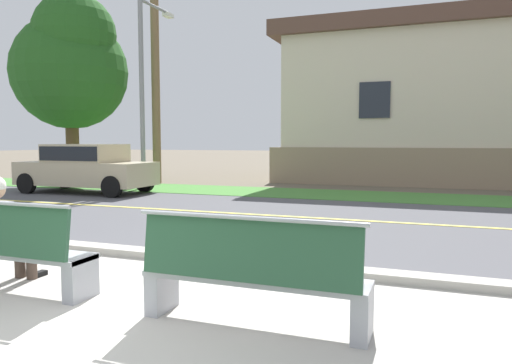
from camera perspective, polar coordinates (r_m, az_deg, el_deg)
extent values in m
plane|color=#665B4C|center=(11.71, 6.06, -3.10)|extent=(140.00, 140.00, 0.00)
cube|color=#B7B2A8|center=(4.89, -17.25, -14.61)|extent=(44.00, 3.60, 0.01)
cube|color=#ADA89E|center=(6.46, -6.54, -9.17)|extent=(44.00, 0.30, 0.11)
cube|color=#515156|center=(10.27, 3.99, -4.18)|extent=(52.00, 8.00, 0.01)
cube|color=#E0CC4C|center=(10.27, 3.99, -4.15)|extent=(48.00, 0.14, 0.01)
cube|color=#478438|center=(14.65, 9.00, -1.49)|extent=(48.00, 2.80, 0.02)
cube|color=#9EA0A8|center=(5.25, -20.32, -10.85)|extent=(0.14, 0.40, 0.45)
cube|color=#9EA0A8|center=(5.84, -27.46, -7.48)|extent=(2.02, 0.44, 0.05)
cube|color=#9EA0A8|center=(4.70, -11.25, -12.48)|extent=(0.14, 0.40, 0.45)
cube|color=#9EA0A8|center=(4.09, 12.69, -15.19)|extent=(0.14, 0.40, 0.45)
cube|color=#9EA0A8|center=(4.25, -0.20, -11.48)|extent=(2.02, 0.44, 0.05)
cube|color=#285138|center=(4.00, -1.19, -8.29)|extent=(1.94, 0.12, 0.52)
cylinder|color=#9EA0A8|center=(3.93, -1.25, -4.35)|extent=(2.02, 0.04, 0.04)
cylinder|color=#47382D|center=(6.16, -27.95, -6.09)|extent=(0.15, 0.42, 0.15)
cylinder|color=#47382D|center=(6.03, -26.80, -6.27)|extent=(0.15, 0.42, 0.15)
cylinder|color=#47382D|center=(6.34, -26.55, -8.45)|extent=(0.12, 0.12, 0.43)
cube|color=black|center=(6.44, -25.96, -9.88)|extent=(0.09, 0.24, 0.07)
cylinder|color=#47382D|center=(6.22, -25.40, -8.67)|extent=(0.12, 0.12, 0.43)
cube|color=black|center=(6.31, -24.81, -10.13)|extent=(0.09, 0.24, 0.07)
cylinder|color=gray|center=(5.79, -27.28, -4.52)|extent=(0.09, 0.09, 0.46)
cube|color=#C6B793|center=(15.90, -19.75, 0.99)|extent=(4.30, 1.76, 0.72)
cube|color=#C6B793|center=(15.88, -19.82, 3.22)|extent=(2.24, 1.58, 0.60)
cube|color=black|center=(15.88, -19.82, 3.30)|extent=(2.15, 1.62, 0.43)
cylinder|color=black|center=(14.28, -16.96, -0.56)|extent=(0.64, 0.18, 0.64)
cylinder|color=black|center=(15.64, -13.24, -0.02)|extent=(0.64, 0.18, 0.64)
cylinder|color=black|center=(16.41, -25.89, -0.15)|extent=(0.64, 0.18, 0.64)
cylinder|color=black|center=(17.61, -21.95, 0.29)|extent=(0.64, 0.18, 0.64)
cylinder|color=gray|center=(16.78, -13.57, 10.41)|extent=(0.16, 0.16, 6.55)
cylinder|color=gray|center=(18.08, -12.09, 19.94)|extent=(0.10, 1.80, 0.10)
cube|color=silver|center=(18.80, -10.53, 19.12)|extent=(0.24, 0.44, 0.14)
cylinder|color=brown|center=(19.09, -21.18, 3.62)|extent=(0.48, 0.48, 2.62)
sphere|color=#23561E|center=(19.26, -21.45, 12.20)|extent=(4.18, 4.18, 4.18)
sphere|color=#23561E|center=(18.90, -21.00, 16.22)|extent=(2.93, 2.93, 2.93)
cylinder|color=brown|center=(19.10, -12.02, 13.76)|extent=(0.32, 0.32, 9.21)
cube|color=gray|center=(17.76, 22.12, 1.55)|extent=(13.00, 0.36, 1.40)
cube|color=beige|center=(20.98, 23.04, 7.82)|extent=(12.91, 6.40, 5.67)
cube|color=brown|center=(21.39, 23.33, 16.23)|extent=(13.94, 6.91, 0.60)
cube|color=#232833|center=(17.87, 14.09, 9.55)|extent=(1.10, 0.06, 1.30)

